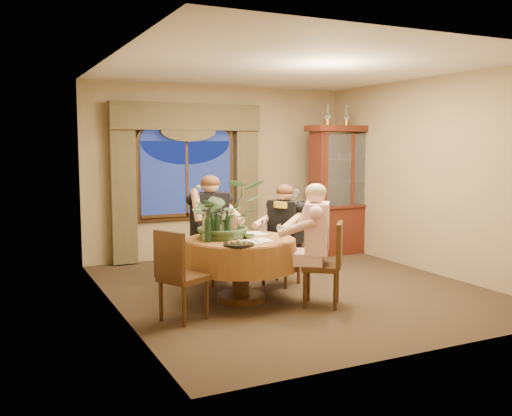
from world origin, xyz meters
name	(u,v)px	position (x,y,z in m)	size (l,w,h in m)	color
floor	(293,288)	(0.00, 0.00, 0.00)	(5.00, 5.00, 0.00)	black
wall_back	(220,171)	(0.00, 2.50, 1.40)	(4.50, 4.50, 0.00)	#897450
wall_right	(430,176)	(2.25, 0.00, 1.40)	(5.00, 5.00, 0.00)	#897450
ceiling	(294,67)	(0.00, 0.00, 2.80)	(5.00, 5.00, 0.00)	white
window	(187,179)	(-0.60, 2.43, 1.30)	(1.62, 0.10, 1.32)	navy
arched_transom	(186,130)	(-0.60, 2.43, 2.08)	(1.60, 0.06, 0.44)	navy
drapery_left	(123,188)	(-1.63, 2.38, 1.18)	(0.38, 0.14, 2.32)	#413922
drapery_right	(246,184)	(0.43, 2.38, 1.18)	(0.38, 0.14, 2.32)	#413922
swag_valance	(187,117)	(-0.60, 2.35, 2.28)	(2.45, 0.16, 0.42)	#413922
dining_table	(241,270)	(-0.85, -0.25, 0.38)	(1.37, 1.37, 0.75)	#933A23
china_cabinet	(345,190)	(2.00, 1.75, 1.08)	(1.34, 0.53, 2.16)	#3C130C
oil_lamp_left	(328,115)	(1.62, 1.75, 2.33)	(0.11, 0.11, 0.34)	#A5722D
oil_lamp_center	(347,115)	(2.00, 1.75, 2.33)	(0.11, 0.11, 0.34)	#A5722D
oil_lamp_right	(365,116)	(2.37, 1.75, 2.33)	(0.11, 0.11, 0.34)	#A5722D
chair_right	(322,264)	(-0.09, -0.83, 0.48)	(0.42, 0.42, 0.96)	black
chair_back_right	(281,249)	(-0.04, 0.24, 0.48)	(0.42, 0.42, 0.96)	black
chair_back	(222,248)	(-0.73, 0.64, 0.48)	(0.42, 0.42, 0.96)	black
chair_front_left	(184,275)	(-1.69, -0.67, 0.48)	(0.42, 0.42, 0.96)	black
person_pink	(317,244)	(-0.12, -0.77, 0.71)	(0.51, 0.46, 1.41)	beige
person_back	(210,230)	(-0.90, 0.63, 0.73)	(0.52, 0.48, 1.46)	black
person_scarf	(285,235)	(-0.01, 0.18, 0.67)	(0.48, 0.44, 1.34)	black
stoneware_vase	(232,226)	(-0.91, -0.13, 0.89)	(0.15, 0.15, 0.28)	#91765E
centerpiece_plant	(225,188)	(-0.98, -0.09, 1.34)	(0.91, 1.01, 0.79)	#3A5935
olive_bowl	(249,237)	(-0.76, -0.30, 0.77)	(0.14, 0.14, 0.04)	#46582E
cheese_platter	(239,244)	(-1.06, -0.67, 0.76)	(0.34, 0.34, 0.02)	black
wine_bottle_0	(208,228)	(-1.28, -0.32, 0.92)	(0.07, 0.07, 0.33)	black
wine_bottle_1	(227,226)	(-1.04, -0.32, 0.92)	(0.07, 0.07, 0.33)	black
wine_bottle_2	(205,226)	(-1.26, -0.18, 0.92)	(0.07, 0.07, 0.33)	tan
wine_bottle_3	(217,227)	(-1.16, -0.29, 0.92)	(0.07, 0.07, 0.33)	black
wine_bottle_4	(224,225)	(-1.03, -0.21, 0.92)	(0.07, 0.07, 0.33)	tan
wine_bottle_5	(211,225)	(-1.16, -0.11, 0.92)	(0.07, 0.07, 0.33)	black
tasting_paper_0	(261,240)	(-0.69, -0.47, 0.75)	(0.21, 0.30, 0.00)	white
tasting_paper_1	(256,233)	(-0.54, -0.01, 0.75)	(0.21, 0.30, 0.00)	white
tasting_paper_2	(249,242)	(-0.87, -0.53, 0.75)	(0.21, 0.30, 0.00)	white
wine_glass_person_pink	(279,232)	(-0.48, -0.51, 0.84)	(0.07, 0.07, 0.18)	silver
wine_glass_person_back	(224,226)	(-0.87, 0.20, 0.84)	(0.07, 0.07, 0.18)	silver
wine_glass_person_scarf	(264,226)	(-0.44, -0.04, 0.84)	(0.07, 0.07, 0.18)	silver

